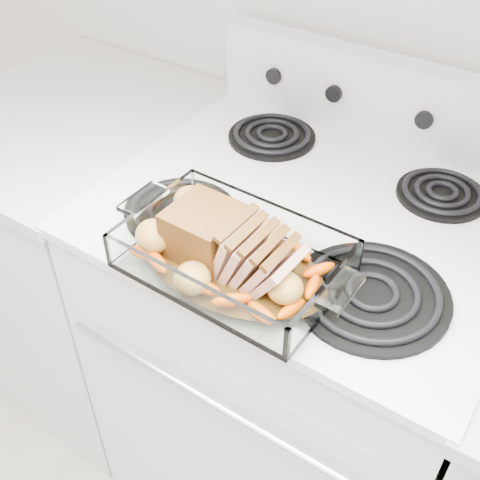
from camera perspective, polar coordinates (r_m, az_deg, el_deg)
The scene contains 5 objects.
electric_range at distance 1.46m, azimuth 5.56°, elevation -10.89°, with size 0.78×0.70×1.12m.
counter_left at distance 1.77m, azimuth -13.57°, elevation -1.51°, with size 0.58×0.68×0.93m.
baking_dish at distance 0.98m, azimuth -0.65°, elevation -1.95°, with size 0.35×0.23×0.07m.
pork_roast at distance 0.96m, azimuth -1.74°, elevation -0.08°, with size 0.22×0.11×0.09m.
roast_vegetables at distance 0.99m, azimuth 0.35°, elevation -0.23°, with size 0.37×0.20×0.04m.
Camera 1 is at (0.38, 0.83, 1.63)m, focal length 45.00 mm.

